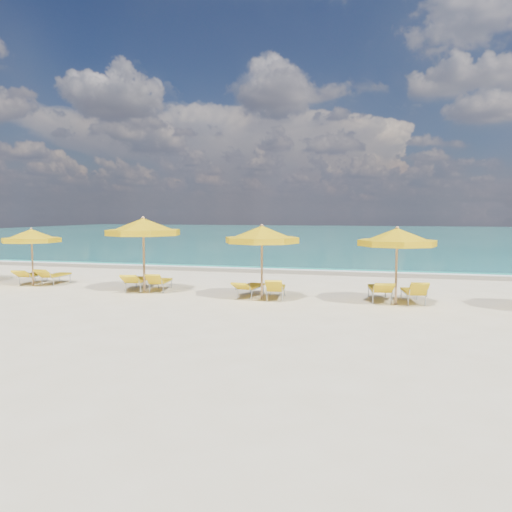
# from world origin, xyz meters

# --- Properties ---
(ground_plane) EXTENTS (120.00, 120.00, 0.00)m
(ground_plane) POSITION_xyz_m (0.00, 0.00, 0.00)
(ground_plane) COLOR beige
(ocean) EXTENTS (120.00, 80.00, 0.30)m
(ocean) POSITION_xyz_m (0.00, 48.00, 0.00)
(ocean) COLOR #14756D
(ocean) RESTS_ON ground
(wet_sand_band) EXTENTS (120.00, 2.60, 0.01)m
(wet_sand_band) POSITION_xyz_m (0.00, 7.40, 0.00)
(wet_sand_band) COLOR tan
(wet_sand_band) RESTS_ON ground
(foam_line) EXTENTS (120.00, 1.20, 0.03)m
(foam_line) POSITION_xyz_m (0.00, 8.20, 0.00)
(foam_line) COLOR white
(foam_line) RESTS_ON ground
(whitecap_near) EXTENTS (14.00, 0.36, 0.05)m
(whitecap_near) POSITION_xyz_m (-6.00, 17.00, 0.00)
(whitecap_near) COLOR white
(whitecap_near) RESTS_ON ground
(whitecap_far) EXTENTS (18.00, 0.30, 0.05)m
(whitecap_far) POSITION_xyz_m (8.00, 24.00, 0.00)
(whitecap_far) COLOR white
(whitecap_far) RESTS_ON ground
(umbrella_2) EXTENTS (2.80, 2.80, 2.19)m
(umbrella_2) POSITION_xyz_m (-8.38, 0.19, 1.87)
(umbrella_2) COLOR tan
(umbrella_2) RESTS_ON ground
(umbrella_3) EXTENTS (2.86, 2.86, 2.63)m
(umbrella_3) POSITION_xyz_m (-3.61, -0.09, 2.24)
(umbrella_3) COLOR tan
(umbrella_3) RESTS_ON ground
(umbrella_4) EXTENTS (2.47, 2.47, 2.40)m
(umbrella_4) POSITION_xyz_m (0.73, -0.53, 2.05)
(umbrella_4) COLOR tan
(umbrella_4) RESTS_ON ground
(umbrella_5) EXTENTS (2.65, 2.65, 2.35)m
(umbrella_5) POSITION_xyz_m (4.83, -0.39, 2.01)
(umbrella_5) COLOR tan
(umbrella_5) RESTS_ON ground
(lounger_2_left) EXTENTS (0.84, 1.81, 0.65)m
(lounger_2_left) POSITION_xyz_m (-8.76, 0.66, 0.20)
(lounger_2_left) COLOR #A5A8AD
(lounger_2_left) RESTS_ON ground
(lounger_2_right) EXTENTS (0.60, 1.67, 0.69)m
(lounger_2_right) POSITION_xyz_m (-7.84, 0.80, 0.20)
(lounger_2_right) COLOR #A5A8AD
(lounger_2_right) RESTS_ON ground
(lounger_3_left) EXTENTS (0.90, 1.89, 0.70)m
(lounger_3_left) POSITION_xyz_m (-4.00, 0.19, 0.21)
(lounger_3_left) COLOR #A5A8AD
(lounger_3_left) RESTS_ON ground
(lounger_3_right) EXTENTS (0.78, 1.68, 0.72)m
(lounger_3_right) POSITION_xyz_m (-3.17, 0.27, 0.20)
(lounger_3_right) COLOR #A5A8AD
(lounger_3_right) RESTS_ON ground
(lounger_4_left) EXTENTS (0.73, 1.73, 0.61)m
(lounger_4_left) POSITION_xyz_m (0.23, -0.10, 0.20)
(lounger_4_left) COLOR #A5A8AD
(lounger_4_left) RESTS_ON ground
(lounger_4_right) EXTENTS (0.73, 1.64, 0.73)m
(lounger_4_right) POSITION_xyz_m (1.13, -0.26, 0.20)
(lounger_4_right) COLOR #A5A8AD
(lounger_4_right) RESTS_ON ground
(lounger_5_left) EXTENTS (0.87, 1.93, 0.73)m
(lounger_5_left) POSITION_xyz_m (4.35, 0.20, 0.22)
(lounger_5_left) COLOR #A5A8AD
(lounger_5_left) RESTS_ON ground
(lounger_5_right) EXTENTS (0.79, 1.67, 0.77)m
(lounger_5_right) POSITION_xyz_m (5.35, 0.07, 0.20)
(lounger_5_right) COLOR #A5A8AD
(lounger_5_right) RESTS_ON ground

